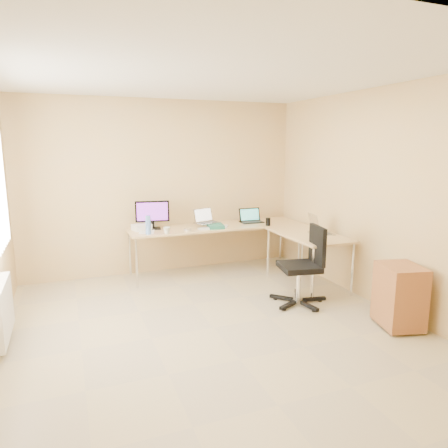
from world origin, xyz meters
name	(u,v)px	position (x,y,z in m)	size (l,w,h in m)	color
floor	(213,328)	(0.00, 0.00, 0.00)	(4.50, 4.50, 0.00)	tan
ceiling	(212,74)	(0.00, 0.00, 2.60)	(4.50, 4.50, 0.00)	white
wall_back	(163,187)	(0.00, 2.25, 1.30)	(4.50, 4.50, 0.00)	tan
wall_front	(361,270)	(0.00, -2.25, 1.30)	(4.50, 4.50, 0.00)	tan
wall_right	(378,199)	(2.10, 0.00, 1.30)	(4.50, 4.50, 0.00)	tan
desk_main	(217,249)	(0.72, 1.85, 0.36)	(2.65, 0.70, 0.73)	tan
desk_return	(307,259)	(1.70, 0.85, 0.36)	(0.70, 1.30, 0.73)	tan
monitor	(152,215)	(-0.23, 1.94, 0.94)	(0.49, 0.16, 0.42)	black
book_stack	(216,226)	(0.65, 1.70, 0.76)	(0.22, 0.30, 0.05)	#20644F
laptop_center	(207,216)	(0.56, 1.83, 0.89)	(0.34, 0.26, 0.22)	silver
laptop_black	(252,216)	(1.32, 1.88, 0.84)	(0.35, 0.26, 0.22)	black
keyboard	(213,228)	(0.59, 1.65, 0.74)	(0.42, 0.12, 0.02)	white
mouse	(225,226)	(0.80, 1.69, 0.75)	(0.11, 0.07, 0.04)	beige
mug	(167,230)	(-0.12, 1.55, 0.78)	(0.10, 0.10, 0.09)	beige
cd_stack	(188,230)	(0.21, 1.65, 0.74)	(0.11, 0.11, 0.03)	silver
water_bottle	(148,225)	(-0.36, 1.61, 0.86)	(0.07, 0.07, 0.26)	#5782CE
papers	(147,232)	(-0.36, 1.76, 0.73)	(0.20, 0.29, 0.01)	silver
white_box	(142,227)	(-0.40, 1.91, 0.77)	(0.25, 0.18, 0.09)	white
desk_fan	(154,219)	(-0.19, 2.05, 0.86)	(0.20, 0.20, 0.26)	white
black_cup	(268,222)	(1.44, 1.55, 0.79)	(0.07, 0.07, 0.12)	black
laptop_return	(322,226)	(1.85, 0.75, 0.85)	(0.27, 0.35, 0.23)	silver
office_chair	(299,265)	(1.21, 0.27, 0.50)	(0.59, 0.59, 0.98)	black
cabinet	(400,295)	(1.85, -0.70, 0.36)	(0.39, 0.48, 0.66)	#A27747
radiator	(3,310)	(-2.03, 0.40, 0.35)	(0.09, 0.80, 0.55)	white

